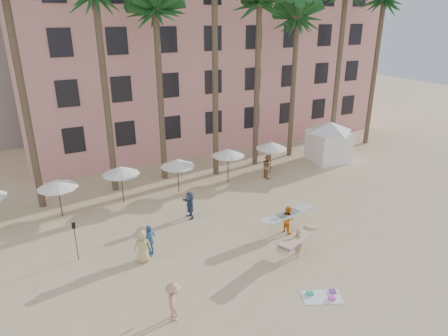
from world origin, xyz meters
TOP-DOWN VIEW (x-y plane):
  - ground at (0.00, 0.00)m, footprint 120.00×120.00m
  - pink_hotel at (7.00, 26.00)m, footprint 35.00×14.00m
  - palm_row at (0.51, 15.00)m, footprint 44.40×5.40m
  - umbrella_row at (-3.00, 12.50)m, footprint 22.50×2.70m
  - cabana at (13.12, 12.76)m, footprint 4.99×4.99m
  - beach_towel at (0.62, -1.40)m, footprint 2.05×1.64m
  - carrier_yellow at (1.62, 1.84)m, footprint 3.14×1.99m
  - carrier_white at (2.63, 4.17)m, footprint 3.10×1.08m
  - beachgoers at (-2.06, 6.45)m, footprint 12.96×12.56m
  - paddle at (-8.84, 6.77)m, footprint 0.18×0.04m

SIDE VIEW (x-z plane):
  - ground at x=0.00m, z-range 0.00..0.00m
  - beach_towel at x=0.62m, z-range -0.04..0.10m
  - carrier_white at x=2.63m, z-range 0.07..1.73m
  - beachgoers at x=-2.06m, z-range -0.06..1.87m
  - carrier_yellow at x=1.62m, z-range 0.13..1.73m
  - paddle at x=-8.84m, z-range 0.30..2.52m
  - cabana at x=13.12m, z-range 0.32..3.82m
  - umbrella_row at x=-3.00m, z-range 0.97..3.69m
  - pink_hotel at x=7.00m, z-range 0.00..16.00m
  - palm_row at x=0.51m, z-range 4.82..21.12m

